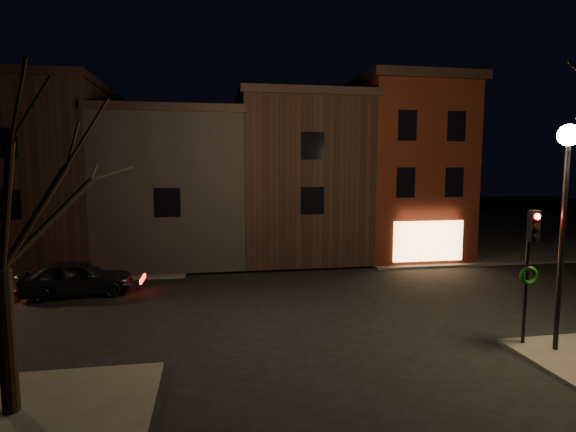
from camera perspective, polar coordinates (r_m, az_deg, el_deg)
The scene contains 9 objects.
ground at distance 18.32m, azimuth 2.22°, elevation -11.00°, with size 120.00×120.00×0.00m, color black.
sidewalk_far_right at distance 44.33m, azimuth 22.65°, elevation -1.27°, with size 30.00×30.00×0.12m, color #2D2B28.
corner_building at distance 29.03m, azimuth 14.02°, elevation 5.95°, with size 6.50×8.50×10.50m.
row_building_a at distance 28.11m, azimuth 0.85°, elevation 4.98°, with size 7.30×10.30×9.40m.
row_building_b at distance 27.74m, azimuth -14.07°, elevation 3.74°, with size 7.80×10.30×8.40m.
row_building_c at distance 29.19m, azimuth -28.50°, elevation 4.77°, with size 7.30×10.30×9.90m.
street_lamp_near at distance 14.85m, azimuth 31.86°, elevation 4.39°, with size 0.60×0.60×6.48m.
traffic_signal at distance 15.06m, azimuth 28.40°, elevation -4.50°, with size 0.58×0.38×4.05m.
parked_car_a at distance 21.18m, azimuth -25.18°, elevation -7.10°, with size 1.80×4.47×1.52m, color black.
Camera 1 is at (-3.62, -17.14, 5.39)m, focal length 28.00 mm.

